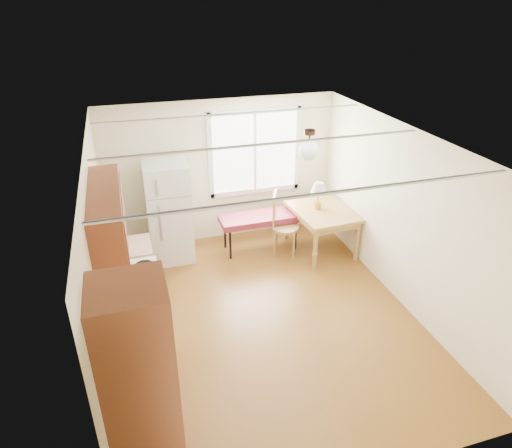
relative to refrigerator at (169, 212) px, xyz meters
name	(u,v)px	position (x,y,z in m)	size (l,w,h in m)	color
room_shell	(266,239)	(1.00, -2.01, 0.41)	(4.60, 5.60, 2.62)	#5A3612
kitchen_run	(134,320)	(-0.72, -2.64, 0.00)	(0.65, 3.40, 2.20)	brown
window_unit	(255,152)	(1.60, 0.46, 0.71)	(1.64, 0.05, 1.51)	white
pendant_light	(309,149)	(1.70, -1.61, 1.40)	(0.26, 0.26, 0.40)	#301F15
refrigerator	(169,212)	(0.00, 0.00, 0.00)	(0.71, 0.73, 1.68)	silver
bench	(260,219)	(1.51, -0.16, -0.27)	(1.39, 0.52, 0.64)	maroon
dining_table	(322,215)	(2.50, -0.48, -0.18)	(1.00, 1.29, 0.77)	olive
chair	(280,220)	(1.78, -0.38, -0.22)	(0.53, 0.53, 1.08)	olive
table_lamp	(319,190)	(2.43, -0.44, 0.27)	(0.27, 0.27, 0.47)	#B5843A
coffee_maker	(134,335)	(-0.72, -3.13, 0.19)	(0.18, 0.24, 0.36)	black
kettle	(128,298)	(-0.75, -2.41, 0.15)	(0.11, 0.11, 0.21)	#B9160D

